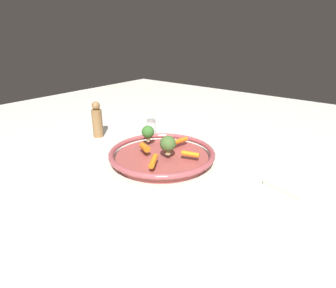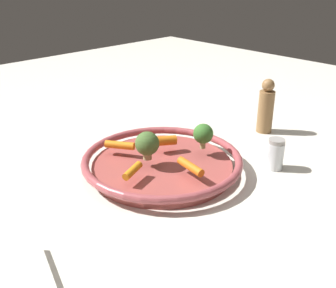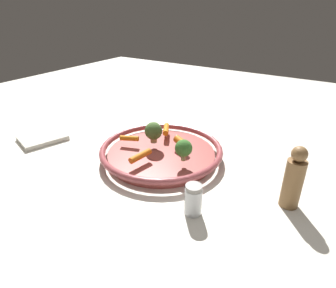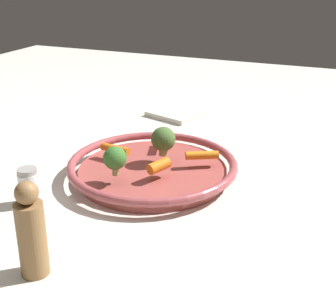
# 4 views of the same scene
# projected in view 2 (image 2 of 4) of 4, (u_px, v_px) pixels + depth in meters

# --- Properties ---
(ground_plane) EXTENTS (2.43, 2.43, 0.00)m
(ground_plane) POSITION_uv_depth(u_px,v_px,m) (162.00, 171.00, 0.89)
(ground_plane) COLOR silver
(serving_bowl) EXTENTS (0.35, 0.35, 0.04)m
(serving_bowl) POSITION_uv_depth(u_px,v_px,m) (162.00, 163.00, 0.88)
(serving_bowl) COLOR #A84C47
(serving_bowl) RESTS_ON ground_plane
(baby_carrot_near_rim) EXTENTS (0.07, 0.05, 0.02)m
(baby_carrot_near_rim) POSITION_uv_depth(u_px,v_px,m) (120.00, 145.00, 0.91)
(baby_carrot_near_rim) COLOR orange
(baby_carrot_near_rim) RESTS_ON serving_bowl
(baby_carrot_back) EXTENTS (0.07, 0.03, 0.02)m
(baby_carrot_back) POSITION_uv_depth(u_px,v_px,m) (190.00, 167.00, 0.81)
(baby_carrot_back) COLOR orange
(baby_carrot_back) RESTS_ON serving_bowl
(baby_carrot_left) EXTENTS (0.04, 0.05, 0.02)m
(baby_carrot_left) POSITION_uv_depth(u_px,v_px,m) (166.00, 141.00, 0.92)
(baby_carrot_left) COLOR orange
(baby_carrot_left) RESTS_ON serving_bowl
(baby_carrot_center) EXTENTS (0.03, 0.06, 0.02)m
(baby_carrot_center) POSITION_uv_depth(u_px,v_px,m) (133.00, 171.00, 0.80)
(baby_carrot_center) COLOR orange
(baby_carrot_center) RESTS_ON serving_bowl
(broccoli_floret_mid) EXTENTS (0.04, 0.04, 0.06)m
(broccoli_floret_mid) POSITION_uv_depth(u_px,v_px,m) (203.00, 134.00, 0.90)
(broccoli_floret_mid) COLOR #9CA566
(broccoli_floret_mid) RESTS_ON serving_bowl
(broccoli_floret_small) EXTENTS (0.05, 0.05, 0.06)m
(broccoli_floret_small) POSITION_uv_depth(u_px,v_px,m) (147.00, 144.00, 0.85)
(broccoli_floret_small) COLOR tan
(broccoli_floret_small) RESTS_ON serving_bowl
(salt_shaker) EXTENTS (0.04, 0.04, 0.07)m
(salt_shaker) POSITION_uv_depth(u_px,v_px,m) (275.00, 154.00, 0.89)
(salt_shaker) COLOR silver
(salt_shaker) RESTS_ON ground_plane
(pepper_mill) EXTENTS (0.04, 0.04, 0.14)m
(pepper_mill) POSITION_uv_depth(u_px,v_px,m) (266.00, 108.00, 1.07)
(pepper_mill) COLOR olive
(pepper_mill) RESTS_ON ground_plane
(dish_towel) EXTENTS (0.16, 0.14, 0.01)m
(dish_towel) POSITION_uv_depth(u_px,v_px,m) (12.00, 285.00, 0.57)
(dish_towel) COLOR silver
(dish_towel) RESTS_ON ground_plane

